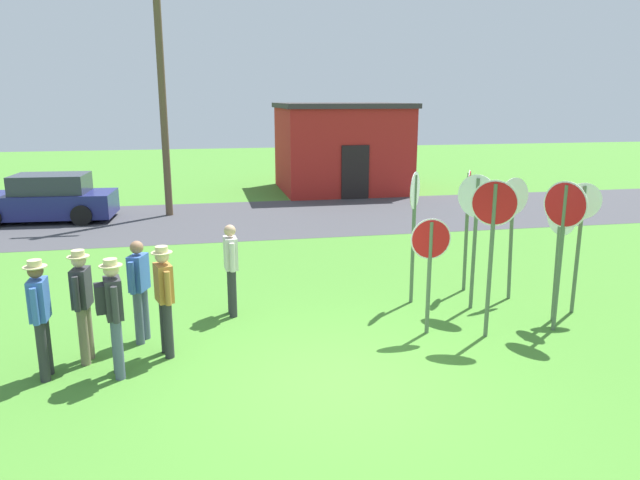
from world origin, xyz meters
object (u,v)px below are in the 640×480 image
at_px(stop_sign_rear_left, 559,242).
at_px(person_in_teal, 164,294).
at_px(utility_pole, 161,78).
at_px(person_near_signs, 40,312).
at_px(person_on_left, 139,286).
at_px(parked_car_on_street, 46,200).
at_px(stop_sign_leaning_right, 430,257).
at_px(stop_sign_far_back, 563,230).
at_px(stop_sign_leaning_left, 468,211).
at_px(stop_sign_low_front, 493,232).
at_px(stop_sign_nearest, 580,227).
at_px(person_with_sunhat, 231,265).
at_px(stop_sign_tallest, 476,218).
at_px(person_in_blue, 82,300).
at_px(person_in_dark_shirt, 113,309).
at_px(stop_sign_center_cluster, 513,217).
at_px(stop_sign_rear_right, 414,215).

xyz_separation_m(stop_sign_rear_left, person_in_teal, (-6.68, -0.14, -0.46)).
bearing_deg(person_in_teal, utility_pole, 92.39).
xyz_separation_m(person_near_signs, person_on_left, (1.23, 1.08, -0.03)).
xyz_separation_m(parked_car_on_street, stop_sign_leaning_right, (8.56, -11.31, 0.65)).
xyz_separation_m(stop_sign_rear_left, person_on_left, (-7.10, 0.50, -0.49)).
height_order(parked_car_on_street, stop_sign_far_back, stop_sign_far_back).
xyz_separation_m(parked_car_on_street, stop_sign_leaning_left, (10.16, -9.29, 0.98)).
distance_m(stop_sign_low_front, person_on_left, 5.74).
xyz_separation_m(utility_pole, stop_sign_nearest, (7.76, -11.11, -2.88)).
distance_m(stop_sign_nearest, person_in_teal, 7.32).
xyz_separation_m(stop_sign_leaning_left, stop_sign_far_back, (0.59, -2.33, 0.10)).
bearing_deg(stop_sign_rear_left, person_with_sunhat, 165.64).
bearing_deg(stop_sign_tallest, parked_car_on_street, 133.62).
relative_size(parked_car_on_street, stop_sign_far_back, 1.71).
height_order(stop_sign_rear_left, stop_sign_leaning_right, stop_sign_rear_left).
distance_m(stop_sign_leaning_right, person_near_signs, 5.95).
xyz_separation_m(utility_pole, stop_sign_low_front, (5.66, -11.84, -2.71)).
relative_size(parked_car_on_street, person_in_blue, 2.53).
bearing_deg(utility_pole, stop_sign_leaning_right, -67.59).
bearing_deg(person_near_signs, person_on_left, 41.16).
bearing_deg(person_in_teal, stop_sign_nearest, 3.42).
bearing_deg(stop_sign_low_front, person_in_dark_shirt, -177.07).
xyz_separation_m(person_with_sunhat, person_in_dark_shirt, (-1.76, -2.16, 0.06)).
relative_size(utility_pole, stop_sign_rear_left, 3.96).
distance_m(person_with_sunhat, person_on_left, 1.77).
bearing_deg(stop_sign_center_cluster, person_in_teal, -167.50).
bearing_deg(stop_sign_far_back, stop_sign_rear_left, 60.49).
bearing_deg(stop_sign_leaning_right, stop_sign_low_front, -19.88).
height_order(stop_sign_nearest, person_in_blue, stop_sign_nearest).
bearing_deg(stop_sign_far_back, person_on_left, 172.49).
bearing_deg(stop_sign_center_cluster, person_in_blue, -169.38).
relative_size(stop_sign_nearest, stop_sign_leaning_left, 0.97).
height_order(person_with_sunhat, person_on_left, same).
bearing_deg(person_in_teal, person_near_signs, -165.00).
bearing_deg(stop_sign_rear_left, utility_pole, 122.10).
relative_size(stop_sign_low_front, person_in_blue, 1.51).
bearing_deg(person_in_dark_shirt, stop_sign_leaning_left, 22.11).
relative_size(utility_pole, stop_sign_center_cluster, 3.59).
bearing_deg(person_in_teal, person_on_left, 123.76).
bearing_deg(stop_sign_nearest, stop_sign_rear_left, -153.48).
height_order(parked_car_on_street, stop_sign_leaning_left, stop_sign_leaning_left).
height_order(stop_sign_leaning_left, stop_sign_low_front, stop_sign_low_front).
bearing_deg(stop_sign_leaning_right, person_in_blue, -179.65).
bearing_deg(person_in_teal, person_in_dark_shirt, -138.46).
xyz_separation_m(stop_sign_center_cluster, stop_sign_rear_right, (-1.97, 0.13, 0.09)).
height_order(utility_pole, parked_car_on_street, utility_pole).
bearing_deg(stop_sign_far_back, person_with_sunhat, 161.05).
height_order(stop_sign_center_cluster, stop_sign_far_back, stop_sign_far_back).
bearing_deg(stop_sign_center_cluster, stop_sign_rear_right, 176.32).
distance_m(stop_sign_nearest, person_near_signs, 9.00).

